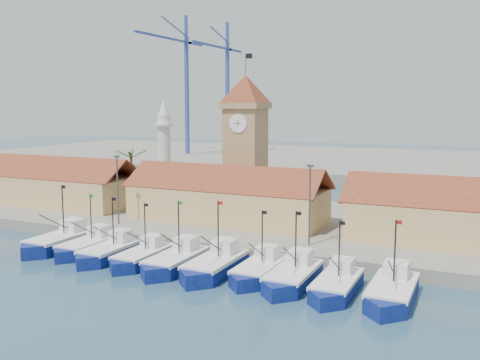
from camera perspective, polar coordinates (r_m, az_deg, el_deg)
The scene contains 21 objects.
ground at distance 56.34m, azimuth -10.43°, elevation -9.65°, with size 400.00×400.00×0.00m, color navy.
quay at distance 76.34m, azimuth -0.03°, elevation -4.29°, with size 140.00×32.00×1.50m, color gray.
terminal at distance 157.72m, azimuth 13.15°, elevation 1.90°, with size 240.00×80.00×2.00m, color gray.
boat_0 at distance 67.32m, azimuth -18.79°, elevation -6.31°, with size 3.86×10.59×8.01m.
boat_1 at distance 64.54m, azimuth -16.01°, elevation -6.88°, with size 3.47×9.49×7.18m.
boat_2 at distance 61.49m, azimuth -13.81°, elevation -7.53°, with size 3.49×9.56×7.23m.
boat_3 at distance 58.91m, azimuth -10.50°, elevation -8.15°, with size 3.33×9.13×6.90m.
boat_4 at distance 56.50m, azimuth -6.98°, elevation -8.70°, with size 3.63×9.93×7.52m.
boat_5 at distance 54.52m, azimuth -2.78°, elevation -9.23°, with size 3.78×10.35×7.83m.
boat_6 at distance 53.31m, azimuth 2.01°, elevation -9.72°, with size 3.41×9.35×7.08m.
boat_7 at distance 51.45m, azimuth 5.59°, elevation -10.37°, with size 3.59×9.83×7.44m.
boat_8 at distance 49.79m, azimuth 10.20°, elevation -11.14°, with size 3.38×9.25×7.00m.
boat_9 at distance 48.98m, azimuth 15.87°, elevation -11.58°, with size 3.63×9.94×7.52m.
hall_left at distance 90.70m, azimuth -19.84°, elevation -0.75°, with size 31.20×10.13×7.61m.
hall_center at distance 72.16m, azimuth -1.36°, elevation -2.39°, with size 27.04×10.13×7.61m.
clock_tower at distance 76.60m, azimuth 0.60°, elevation 4.22°, with size 5.80×5.80×22.70m.
minaret at distance 85.66m, azimuth -8.06°, elevation 3.03°, with size 3.00×3.00×16.30m.
palm_tree at distance 87.20m, azimuth -11.50°, elevation 0.74°, with size 5.60×5.03×8.39m.
lamp_posts at distance 64.51m, azimuth -4.08°, elevation -1.39°, with size 80.70×0.25×9.03m.
crane_blue_far at distance 167.38m, azimuth -6.07°, elevation 10.91°, with size 1.00×36.60×42.38m.
crane_blue_near at distance 167.88m, azimuth -1.56°, elevation 10.43°, with size 1.00×31.73×40.41m.
Camera 1 is at (31.18, -43.80, 16.84)m, focal length 40.00 mm.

